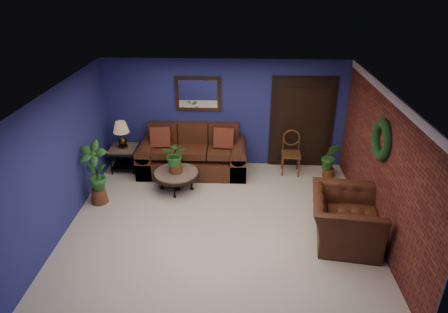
{
  "coord_description": "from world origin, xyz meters",
  "views": [
    {
      "loc": [
        0.32,
        -6.11,
        4.32
      ],
      "look_at": [
        0.06,
        0.55,
        1.1
      ],
      "focal_mm": 32.0,
      "sensor_mm": 36.0,
      "label": 1
    }
  ],
  "objects_px": {
    "sofa": "(193,156)",
    "table_lamp": "(121,131)",
    "armchair": "(345,219)",
    "coffee_table": "(176,174)",
    "end_table": "(124,153)",
    "side_chair": "(291,149)"
  },
  "relations": [
    {
      "from": "coffee_table",
      "to": "armchair",
      "type": "height_order",
      "value": "armchair"
    },
    {
      "from": "coffee_table",
      "to": "table_lamp",
      "type": "height_order",
      "value": "table_lamp"
    },
    {
      "from": "sofa",
      "to": "table_lamp",
      "type": "bearing_deg",
      "value": -178.51
    },
    {
      "from": "coffee_table",
      "to": "end_table",
      "type": "relative_size",
      "value": 1.55
    },
    {
      "from": "table_lamp",
      "to": "armchair",
      "type": "bearing_deg",
      "value": -28.8
    },
    {
      "from": "table_lamp",
      "to": "side_chair",
      "type": "bearing_deg",
      "value": 1.1
    },
    {
      "from": "table_lamp",
      "to": "coffee_table",
      "type": "bearing_deg",
      "value": -32.72
    },
    {
      "from": "sofa",
      "to": "table_lamp",
      "type": "height_order",
      "value": "table_lamp"
    },
    {
      "from": "coffee_table",
      "to": "end_table",
      "type": "bearing_deg",
      "value": 147.28
    },
    {
      "from": "end_table",
      "to": "side_chair",
      "type": "distance_m",
      "value": 3.81
    },
    {
      "from": "coffee_table",
      "to": "armchair",
      "type": "xyz_separation_m",
      "value": [
        3.12,
        -1.59,
        0.07
      ]
    },
    {
      "from": "end_table",
      "to": "armchair",
      "type": "relative_size",
      "value": 0.48
    },
    {
      "from": "sofa",
      "to": "armchair",
      "type": "xyz_separation_m",
      "value": [
        2.86,
        -2.49,
        0.07
      ]
    },
    {
      "from": "end_table",
      "to": "armchair",
      "type": "xyz_separation_m",
      "value": [
        4.45,
        -2.45,
        -0.01
      ]
    },
    {
      "from": "coffee_table",
      "to": "armchair",
      "type": "relative_size",
      "value": 0.74
    },
    {
      "from": "sofa",
      "to": "end_table",
      "type": "xyz_separation_m",
      "value": [
        -1.59,
        -0.04,
        0.08
      ]
    },
    {
      "from": "sofa",
      "to": "armchair",
      "type": "relative_size",
      "value": 1.84
    },
    {
      "from": "end_table",
      "to": "table_lamp",
      "type": "relative_size",
      "value": 1.05
    },
    {
      "from": "sofa",
      "to": "table_lamp",
      "type": "relative_size",
      "value": 4.06
    },
    {
      "from": "sofa",
      "to": "end_table",
      "type": "distance_m",
      "value": 1.59
    },
    {
      "from": "end_table",
      "to": "side_chair",
      "type": "height_order",
      "value": "side_chair"
    },
    {
      "from": "table_lamp",
      "to": "side_chair",
      "type": "xyz_separation_m",
      "value": [
        3.81,
        0.07,
        -0.4
      ]
    }
  ]
}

